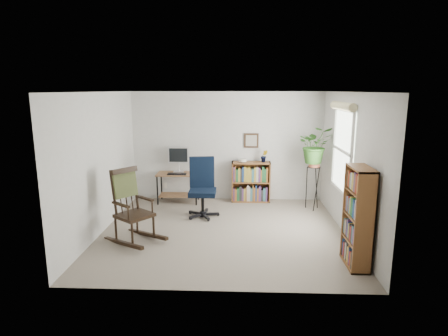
{
  "coord_description": "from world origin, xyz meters",
  "views": [
    {
      "loc": [
        0.27,
        -6.19,
        2.43
      ],
      "look_at": [
        0.0,
        0.4,
        1.05
      ],
      "focal_mm": 30.0,
      "sensor_mm": 36.0,
      "label": 1
    }
  ],
  "objects_px": {
    "office_chair": "(202,188)",
    "tall_bookshelf": "(358,217)",
    "desk": "(178,188)",
    "low_bookshelf": "(251,182)",
    "rocking_chair": "(134,205)"
  },
  "relations": [
    {
      "from": "office_chair",
      "to": "tall_bookshelf",
      "type": "xyz_separation_m",
      "value": [
        2.35,
        -1.97,
        0.12
      ]
    },
    {
      "from": "low_bookshelf",
      "to": "tall_bookshelf",
      "type": "xyz_separation_m",
      "value": [
        1.39,
        -3.03,
        0.26
      ]
    },
    {
      "from": "office_chair",
      "to": "tall_bookshelf",
      "type": "height_order",
      "value": "tall_bookshelf"
    },
    {
      "from": "desk",
      "to": "low_bookshelf",
      "type": "height_order",
      "value": "low_bookshelf"
    },
    {
      "from": "tall_bookshelf",
      "to": "low_bookshelf",
      "type": "bearing_deg",
      "value": 114.57
    },
    {
      "from": "desk",
      "to": "low_bookshelf",
      "type": "xyz_separation_m",
      "value": [
        1.59,
        0.12,
        0.12
      ]
    },
    {
      "from": "desk",
      "to": "tall_bookshelf",
      "type": "xyz_separation_m",
      "value": [
        2.98,
        -2.91,
        0.38
      ]
    },
    {
      "from": "office_chair",
      "to": "rocking_chair",
      "type": "height_order",
      "value": "rocking_chair"
    },
    {
      "from": "desk",
      "to": "rocking_chair",
      "type": "relative_size",
      "value": 0.74
    },
    {
      "from": "office_chair",
      "to": "rocking_chair",
      "type": "xyz_separation_m",
      "value": [
        -0.98,
        -1.26,
        0.03
      ]
    },
    {
      "from": "office_chair",
      "to": "tall_bookshelf",
      "type": "relative_size",
      "value": 0.83
    },
    {
      "from": "office_chair",
      "to": "rocking_chair",
      "type": "distance_m",
      "value": 1.59
    },
    {
      "from": "tall_bookshelf",
      "to": "office_chair",
      "type": "bearing_deg",
      "value": 140.05
    },
    {
      "from": "office_chair",
      "to": "tall_bookshelf",
      "type": "distance_m",
      "value": 3.07
    },
    {
      "from": "office_chair",
      "to": "low_bookshelf",
      "type": "bearing_deg",
      "value": 39.79
    }
  ]
}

